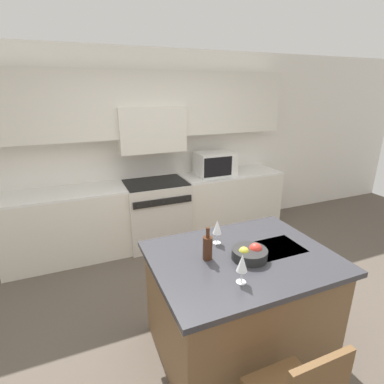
{
  "coord_description": "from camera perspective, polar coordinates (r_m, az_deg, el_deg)",
  "views": [
    {
      "loc": [
        -1.07,
        -1.99,
        2.16
      ],
      "look_at": [
        0.05,
        0.7,
        1.16
      ],
      "focal_mm": 28.0,
      "sensor_mm": 36.0,
      "label": 1
    }
  ],
  "objects": [
    {
      "name": "ground_plane",
      "position": [
        3.13,
        4.46,
        -24.89
      ],
      "size": [
        10.0,
        10.0,
        0.0
      ],
      "primitive_type": "plane",
      "color": "brown"
    },
    {
      "name": "back_cabinetry",
      "position": [
        4.34,
        -8.34,
        11.49
      ],
      "size": [
        10.0,
        0.46,
        2.7
      ],
      "color": "silver",
      "rests_on": "ground_plane"
    },
    {
      "name": "back_counter",
      "position": [
        4.4,
        -6.82,
        -3.83
      ],
      "size": [
        4.0,
        0.62,
        0.93
      ],
      "color": "silver",
      "rests_on": "ground_plane"
    },
    {
      "name": "range_stove",
      "position": [
        4.38,
        -6.74,
        -3.94
      ],
      "size": [
        0.87,
        0.7,
        0.93
      ],
      "color": "beige",
      "rests_on": "ground_plane"
    },
    {
      "name": "microwave",
      "position": [
        4.53,
        4.41,
        5.41
      ],
      "size": [
        0.57,
        0.41,
        0.34
      ],
      "color": "silver",
      "rests_on": "back_counter"
    },
    {
      "name": "kitchen_island",
      "position": [
        2.73,
        9.05,
        -20.01
      ],
      "size": [
        1.44,
        1.1,
        0.91
      ],
      "color": "brown",
      "rests_on": "ground_plane"
    },
    {
      "name": "wine_bottle",
      "position": [
        2.35,
        2.98,
        -10.46
      ],
      "size": [
        0.08,
        0.08,
        0.27
      ],
      "color": "#422314",
      "rests_on": "kitchen_island"
    },
    {
      "name": "wine_glass_near",
      "position": [
        2.08,
        9.53,
        -13.34
      ],
      "size": [
        0.08,
        0.08,
        0.22
      ],
      "color": "white",
      "rests_on": "kitchen_island"
    },
    {
      "name": "wine_glass_far",
      "position": [
        2.55,
        4.83,
        -6.77
      ],
      "size": [
        0.08,
        0.08,
        0.22
      ],
      "color": "white",
      "rests_on": "kitchen_island"
    },
    {
      "name": "fruit_bowl",
      "position": [
        2.42,
        10.99,
        -11.36
      ],
      "size": [
        0.28,
        0.28,
        0.12
      ],
      "color": "black",
      "rests_on": "kitchen_island"
    }
  ]
}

